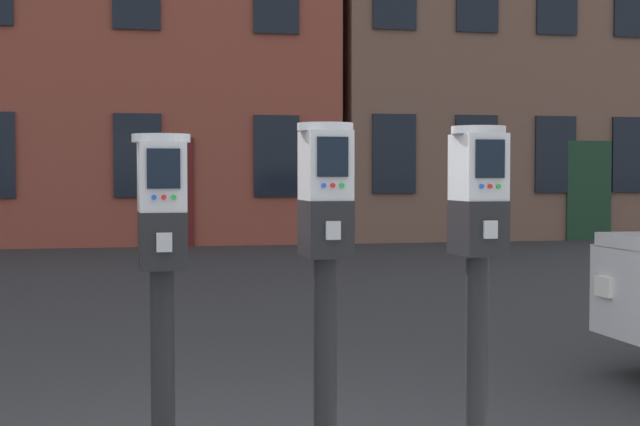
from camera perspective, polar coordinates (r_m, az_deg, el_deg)
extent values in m
cylinder|color=black|center=(3.65, -9.45, -10.42)|extent=(0.09, 0.09, 0.91)
cube|color=black|center=(3.57, -9.51, -1.61)|extent=(0.18, 0.24, 0.21)
cube|color=#A5A8AD|center=(3.44, -9.37, -1.76)|extent=(0.06, 0.01, 0.07)
cube|color=#B7BABF|center=(3.56, -9.54, 2.15)|extent=(0.18, 0.23, 0.26)
cube|color=black|center=(3.44, -9.41, 2.66)|extent=(0.12, 0.01, 0.14)
cylinder|color=blue|center=(3.44, -9.98, 0.94)|extent=(0.02, 0.01, 0.02)
cylinder|color=red|center=(3.44, -9.40, 0.95)|extent=(0.02, 0.01, 0.02)
cylinder|color=green|center=(3.44, -8.82, 0.95)|extent=(0.02, 0.01, 0.02)
cylinder|color=#B7BABF|center=(3.56, -9.55, 4.47)|extent=(0.22, 0.22, 0.03)
cylinder|color=black|center=(3.72, 0.32, -9.89)|extent=(0.09, 0.09, 0.94)
cube|color=black|center=(3.64, 0.32, -0.94)|extent=(0.18, 0.24, 0.22)
cube|color=#A5A8AD|center=(3.52, 0.80, -1.06)|extent=(0.06, 0.01, 0.07)
cube|color=#B7BABF|center=(3.64, 0.32, 2.87)|extent=(0.18, 0.23, 0.27)
cube|color=black|center=(3.52, 0.77, 3.41)|extent=(0.12, 0.01, 0.15)
cylinder|color=blue|center=(3.51, 0.23, 1.67)|extent=(0.02, 0.01, 0.02)
cylinder|color=red|center=(3.52, 0.78, 1.68)|extent=(0.02, 0.01, 0.02)
cylinder|color=green|center=(3.53, 1.33, 1.68)|extent=(0.02, 0.01, 0.02)
cylinder|color=#B7BABF|center=(3.64, 0.32, 5.21)|extent=(0.22, 0.22, 0.03)
cylinder|color=black|center=(3.90, 9.43, -9.39)|extent=(0.09, 0.09, 0.94)
cube|color=black|center=(3.82, 9.49, -0.88)|extent=(0.18, 0.24, 0.22)
cube|color=#A5A8AD|center=(3.71, 10.24, -0.99)|extent=(0.06, 0.01, 0.07)
cube|color=#B7BABF|center=(3.82, 9.51, 2.74)|extent=(0.18, 0.23, 0.27)
cube|color=black|center=(3.71, 10.22, 3.24)|extent=(0.12, 0.01, 0.15)
cylinder|color=blue|center=(3.69, 9.73, 1.60)|extent=(0.02, 0.01, 0.02)
cylinder|color=red|center=(3.71, 10.22, 1.59)|extent=(0.02, 0.01, 0.02)
cylinder|color=green|center=(3.72, 10.72, 1.59)|extent=(0.02, 0.01, 0.02)
cylinder|color=#B7BABF|center=(3.82, 9.53, 4.95)|extent=(0.22, 0.22, 0.03)
cube|color=white|center=(6.84, 16.76, -4.27)|extent=(0.04, 0.20, 0.14)
cube|color=brown|center=(21.53, -11.12, 11.36)|extent=(8.04, 5.77, 9.56)
cube|color=black|center=(18.35, -10.94, 3.43)|extent=(0.90, 0.06, 1.60)
cube|color=black|center=(18.59, -2.64, 3.45)|extent=(0.90, 0.06, 1.60)
cube|color=#591414|center=(18.37, -9.16, 1.25)|extent=(1.00, 0.07, 2.10)
cube|color=brown|center=(23.45, 8.42, 11.01)|extent=(7.01, 6.77, 9.86)
cube|color=black|center=(19.12, 4.50, 3.58)|extent=(0.90, 0.06, 1.60)
cube|color=black|center=(19.68, 9.41, 3.53)|extent=(0.90, 0.06, 1.60)
cube|color=black|center=(20.38, 14.01, 3.45)|extent=(0.90, 0.06, 1.60)
cube|color=black|center=(21.20, 18.29, 3.35)|extent=(0.90, 0.06, 1.60)
cube|color=#193823|center=(20.72, 15.90, 1.31)|extent=(1.00, 0.07, 2.10)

